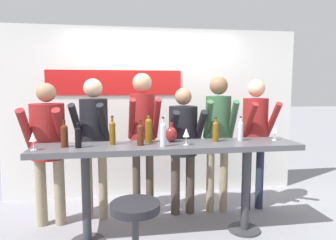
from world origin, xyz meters
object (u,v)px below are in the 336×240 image
(person_center_right, at_px, (218,128))
(wine_bottle_5, at_px, (140,134))
(person_far_left, at_px, (48,139))
(wine_bottle_7, at_px, (163,133))
(bar_stool, at_px, (135,228))
(wine_bottle_1, at_px, (216,130))
(wine_bottle_3, at_px, (240,130))
(wine_bottle_4, at_px, (78,136))
(wine_bottle_2, at_px, (64,135))
(wine_bottle_6, at_px, (149,129))
(decorative_vase, at_px, (171,134))
(person_left, at_px, (94,133))
(person_right, at_px, (255,129))
(wine_bottle_0, at_px, (112,132))
(wine_glass_0, at_px, (186,133))
(wine_glass_1, at_px, (33,137))
(tasting_table, at_px, (169,158))
(person_center_left, at_px, (143,127))
(person_center, at_px, (183,137))
(wine_glass_2, at_px, (275,129))

(person_center_right, xyz_separation_m, wine_bottle_5, (-1.04, -0.59, 0.04))
(person_far_left, distance_m, wine_bottle_7, 1.42)
(bar_stool, relative_size, wine_bottle_1, 2.45)
(wine_bottle_3, distance_m, wine_bottle_4, 1.77)
(wine_bottle_2, relative_size, wine_bottle_4, 1.09)
(wine_bottle_6, distance_m, decorative_vase, 0.26)
(person_left, bearing_deg, person_right, 9.99)
(person_center_right, distance_m, wine_bottle_2, 1.89)
(wine_bottle_0, relative_size, wine_glass_0, 1.73)
(wine_bottle_3, relative_size, wine_glass_1, 1.56)
(wine_bottle_0, bearing_deg, tasting_table, -6.46)
(person_center_left, distance_m, wine_bottle_6, 0.46)
(person_far_left, xyz_separation_m, wine_bottle_4, (0.42, -0.55, 0.11))
(bar_stool, bearing_deg, person_right, 36.66)
(tasting_table, height_order, wine_bottle_3, wine_bottle_3)
(person_right, bearing_deg, person_center, 179.91)
(wine_glass_0, bearing_deg, person_center, 80.82)
(person_center_right, xyz_separation_m, wine_bottle_7, (-0.81, -0.69, 0.06))
(wine_bottle_3, xyz_separation_m, decorative_vase, (-0.79, 0.04, -0.04))
(person_far_left, bearing_deg, person_center_left, 7.09)
(person_right, bearing_deg, person_left, 179.75)
(wine_bottle_1, relative_size, wine_bottle_3, 0.98)
(wine_bottle_3, distance_m, wine_glass_0, 0.68)
(tasting_table, relative_size, bar_stool, 4.25)
(person_center_left, xyz_separation_m, decorative_vase, (0.28, -0.44, -0.02))
(person_left, height_order, wine_bottle_1, person_left)
(wine_bottle_5, bearing_deg, wine_bottle_6, 54.29)
(bar_stool, distance_m, wine_bottle_1, 1.38)
(wine_bottle_4, bearing_deg, bar_stool, -48.21)
(wine_bottle_4, bearing_deg, person_center_right, 20.41)
(bar_stool, xyz_separation_m, wine_bottle_4, (-0.53, 0.60, 0.71))
(wine_bottle_0, bearing_deg, wine_bottle_6, 6.74)
(decorative_vase, bearing_deg, wine_bottle_1, -6.06)
(wine_bottle_2, height_order, wine_glass_0, wine_bottle_2)
(tasting_table, distance_m, wine_bottle_5, 0.42)
(person_center_left, height_order, person_right, person_center_left)
(wine_glass_1, bearing_deg, tasting_table, 4.50)
(person_center_right, height_order, wine_bottle_3, person_center_right)
(wine_bottle_3, height_order, wine_glass_2, wine_bottle_3)
(wine_bottle_4, xyz_separation_m, wine_glass_1, (-0.41, -0.05, 0.01))
(bar_stool, bearing_deg, wine_bottle_4, 131.79)
(wine_glass_0, bearing_deg, person_center_left, 122.43)
(person_left, height_order, wine_glass_2, person_left)
(wine_bottle_2, xyz_separation_m, wine_glass_2, (2.30, 0.04, -0.00))
(person_center, xyz_separation_m, person_center_right, (0.46, -0.01, 0.11))
(wine_bottle_0, bearing_deg, wine_glass_0, -10.75)
(wine_bottle_2, distance_m, wine_bottle_7, 1.00)
(wine_bottle_7, height_order, wine_glass_0, wine_bottle_7)
(wine_bottle_4, bearing_deg, wine_glass_0, -1.19)
(person_left, relative_size, wine_bottle_3, 6.32)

